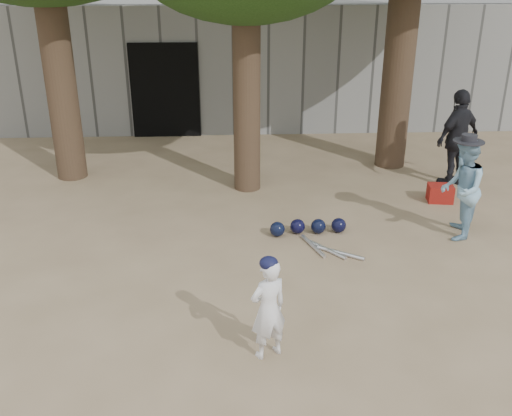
{
  "coord_description": "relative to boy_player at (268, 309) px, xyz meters",
  "views": [
    {
      "loc": [
        0.26,
        -5.71,
        3.81
      ],
      "look_at": [
        0.6,
        1.0,
        0.95
      ],
      "focal_mm": 40.0,
      "sensor_mm": 36.0,
      "label": 1
    }
  ],
  "objects": [
    {
      "name": "ground",
      "position": [
        -0.64,
        0.76,
        -0.57
      ],
      "size": [
        70.0,
        70.0,
        0.0
      ],
      "primitive_type": "plane",
      "color": "#937C5E",
      "rests_on": "ground"
    },
    {
      "name": "boy_player",
      "position": [
        0.0,
        0.0,
        0.0
      ],
      "size": [
        0.49,
        0.43,
        1.13
      ],
      "primitive_type": "imported",
      "rotation": [
        0.0,
        0.0,
        3.61
      ],
      "color": "white",
      "rests_on": "ground"
    },
    {
      "name": "spectator_blue",
      "position": [
        3.06,
        2.74,
        0.2
      ],
      "size": [
        0.8,
        0.9,
        1.53
      ],
      "primitive_type": "imported",
      "rotation": [
        0.0,
        0.0,
        4.36
      ],
      "color": "#86B3CF",
      "rests_on": "ground"
    },
    {
      "name": "spectator_dark",
      "position": [
        3.82,
        4.95,
        0.33
      ],
      "size": [
        1.13,
        0.92,
        1.8
      ],
      "primitive_type": "imported",
      "rotation": [
        0.0,
        0.0,
        3.69
      ],
      "color": "black",
      "rests_on": "ground"
    },
    {
      "name": "red_bag",
      "position": [
        3.31,
        4.13,
        -0.42
      ],
      "size": [
        0.46,
        0.38,
        0.3
      ],
      "primitive_type": "cube",
      "rotation": [
        0.0,
        0.0,
        -0.14
      ],
      "color": "maroon",
      "rests_on": "ground"
    },
    {
      "name": "back_building",
      "position": [
        -0.64,
        11.09,
        0.93
      ],
      "size": [
        16.0,
        5.24,
        3.0
      ],
      "color": "gray",
      "rests_on": "ground"
    },
    {
      "name": "helmet_row",
      "position": [
        0.83,
        2.94,
        -0.45
      ],
      "size": [
        1.19,
        0.32,
        0.23
      ],
      "color": "black",
      "rests_on": "ground"
    },
    {
      "name": "bat_pile",
      "position": [
        1.02,
        2.33,
        -0.54
      ],
      "size": [
        0.81,
        0.82,
        0.06
      ],
      "color": "silver",
      "rests_on": "ground"
    }
  ]
}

